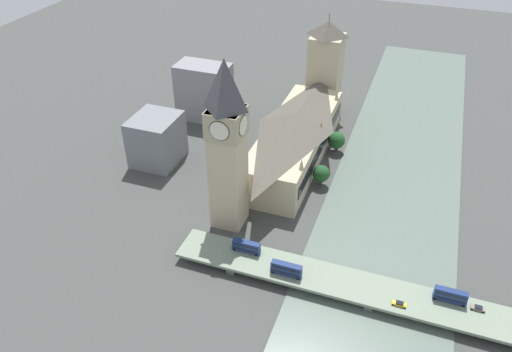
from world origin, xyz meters
name	(u,v)px	position (x,y,z in m)	size (l,w,h in m)	color
ground_plane	(322,173)	(0.00, 0.00, 0.00)	(600.00, 600.00, 0.00)	#424442
river_water	(395,187)	(-34.04, 0.00, 0.15)	(56.09, 360.00, 0.30)	slate
parliament_hall	(296,136)	(16.05, -8.00, 12.69)	(26.56, 89.93, 25.58)	#C1B28E
clock_tower	(227,144)	(27.98, 47.09, 37.70)	(13.48, 13.48, 71.34)	#C1B28E
victoria_tower	(325,67)	(16.11, -65.61, 25.47)	(17.29, 17.29, 54.93)	#C1B28E
road_bridge	(372,291)	(-34.04, 68.87, 3.37)	(144.18, 15.28, 4.22)	#5D6A59
double_decker_bus_lead	(451,295)	(-59.06, 65.29, 6.98)	(10.81, 2.47, 5.03)	navy
double_decker_bus_mid	(246,246)	(13.49, 66.02, 6.84)	(10.74, 2.57, 4.74)	navy
double_decker_bus_rear	(286,269)	(-3.94, 72.12, 6.93)	(11.26, 2.65, 4.92)	navy
car_northbound_lead	(478,308)	(-68.15, 65.90, 4.90)	(4.57, 1.92, 1.33)	slate
car_northbound_mid	(399,304)	(-43.48, 72.81, 4.88)	(4.74, 1.85, 1.33)	gold
city_block_west	(157,139)	(78.51, 15.95, 11.72)	(20.86, 23.58, 23.45)	slate
city_block_center	(204,92)	(75.31, -32.26, 15.60)	(28.87, 16.66, 31.20)	gray
tree_embankment_near	(336,140)	(-1.61, -21.29, 6.57)	(8.60, 8.60, 10.88)	brown
tree_embankment_mid	(338,142)	(-2.33, -21.87, 5.63)	(6.45, 6.45, 8.88)	brown
tree_embankment_far	(321,174)	(-1.38, 9.62, 6.39)	(7.81, 7.81, 10.31)	brown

